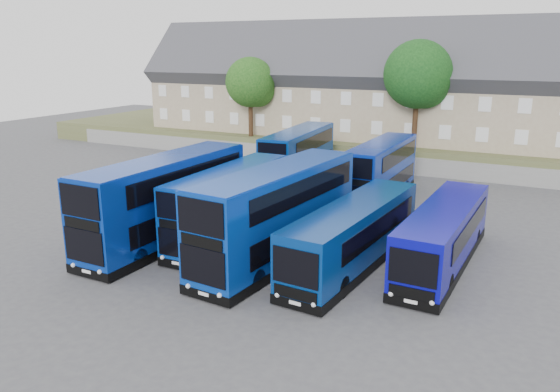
{
  "coord_description": "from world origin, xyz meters",
  "views": [
    {
      "loc": [
        12.87,
        -21.6,
        10.38
      ],
      "look_at": [
        -0.8,
        5.35,
        2.2
      ],
      "focal_mm": 35.0,
      "sensor_mm": 36.0,
      "label": 1
    }
  ],
  "objects_px": {
    "dd_front_mid": "(230,206)",
    "tree_mid": "(420,77)",
    "dd_front_left": "(166,202)",
    "coach_east_a": "(353,237)",
    "tree_west": "(252,84)"
  },
  "relations": [
    {
      "from": "dd_front_left",
      "to": "dd_front_mid",
      "type": "height_order",
      "value": "dd_front_left"
    },
    {
      "from": "dd_front_left",
      "to": "tree_west",
      "type": "xyz_separation_m",
      "value": [
        -8.21,
        23.98,
        4.75
      ]
    },
    {
      "from": "dd_front_mid",
      "to": "tree_west",
      "type": "relative_size",
      "value": 1.33
    },
    {
      "from": "tree_mid",
      "to": "tree_west",
      "type": "bearing_deg",
      "value": -178.21
    },
    {
      "from": "coach_east_a",
      "to": "tree_mid",
      "type": "bearing_deg",
      "value": 100.75
    },
    {
      "from": "dd_front_mid",
      "to": "tree_mid",
      "type": "relative_size",
      "value": 1.11
    },
    {
      "from": "dd_front_left",
      "to": "dd_front_mid",
      "type": "xyz_separation_m",
      "value": [
        2.92,
        1.88,
        -0.33
      ]
    },
    {
      "from": "tree_west",
      "to": "tree_mid",
      "type": "xyz_separation_m",
      "value": [
        16.0,
        0.5,
        1.02
      ]
    },
    {
      "from": "dd_front_left",
      "to": "tree_mid",
      "type": "relative_size",
      "value": 1.29
    },
    {
      "from": "dd_front_left",
      "to": "tree_mid",
      "type": "height_order",
      "value": "tree_mid"
    },
    {
      "from": "dd_front_left",
      "to": "tree_west",
      "type": "bearing_deg",
      "value": 110.07
    },
    {
      "from": "dd_front_mid",
      "to": "coach_east_a",
      "type": "xyz_separation_m",
      "value": [
        7.43,
        -0.59,
        -0.43
      ]
    },
    {
      "from": "dd_front_left",
      "to": "coach_east_a",
      "type": "distance_m",
      "value": 10.45
    },
    {
      "from": "dd_front_mid",
      "to": "tree_west",
      "type": "height_order",
      "value": "tree_west"
    },
    {
      "from": "tree_mid",
      "to": "dd_front_mid",
      "type": "bearing_deg",
      "value": -102.15
    }
  ]
}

